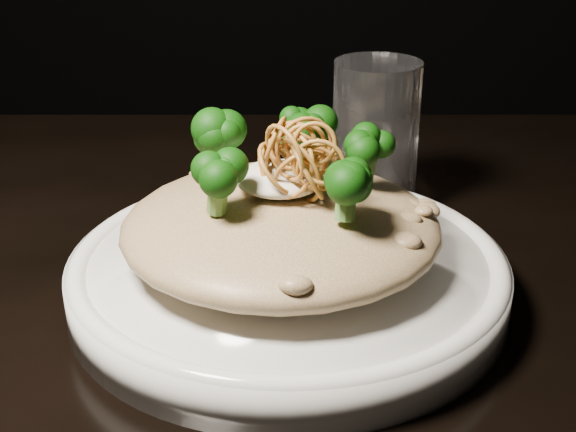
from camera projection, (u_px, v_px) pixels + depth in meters
name	position (u px, v px, depth m)	size (l,w,h in m)	color
plate	(288.00, 277.00, 0.49)	(0.26, 0.26, 0.03)	white
risotto	(281.00, 227.00, 0.47)	(0.19, 0.19, 0.04)	brown
broccoli	(285.00, 154.00, 0.46)	(0.13, 0.13, 0.05)	black
cheese	(280.00, 179.00, 0.47)	(0.05, 0.05, 0.01)	silver
shallots	(297.00, 144.00, 0.45)	(0.06, 0.06, 0.04)	#91621E
drinking_glass	(375.00, 137.00, 0.60)	(0.06, 0.06, 0.11)	white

